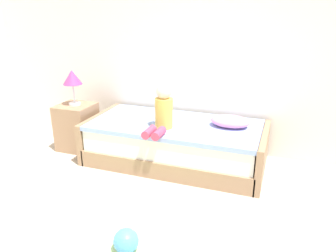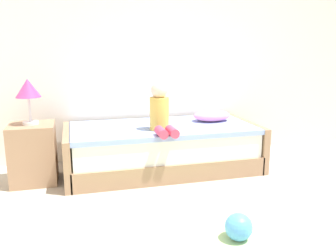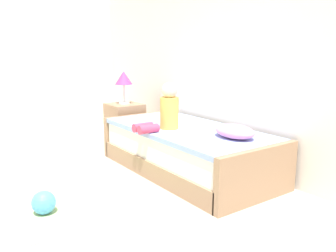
% 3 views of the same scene
% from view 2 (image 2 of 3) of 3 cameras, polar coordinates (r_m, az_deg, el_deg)
% --- Properties ---
extents(wall_rear, '(7.20, 0.10, 2.90)m').
position_cam_2_polar(wall_rear, '(4.59, 4.91, 13.74)').
color(wall_rear, silver).
rests_on(wall_rear, ground).
extents(bed, '(2.11, 1.00, 0.50)m').
position_cam_2_polar(bed, '(3.99, -0.94, -3.52)').
color(bed, '#997556').
rests_on(bed, ground).
extents(nightstand, '(0.44, 0.44, 0.60)m').
position_cam_2_polar(nightstand, '(3.85, -20.73, -4.12)').
color(nightstand, '#997556').
rests_on(nightstand, ground).
extents(table_lamp, '(0.24, 0.24, 0.45)m').
position_cam_2_polar(table_lamp, '(3.72, -21.49, 5.32)').
color(table_lamp, silver).
rests_on(table_lamp, nightstand).
extents(child_figure, '(0.20, 0.51, 0.50)m').
position_cam_2_polar(child_figure, '(3.65, -1.21, 2.38)').
color(child_figure, gold).
rests_on(child_figure, bed).
extents(pillow, '(0.44, 0.30, 0.13)m').
position_cam_2_polar(pillow, '(4.20, 7.05, 1.68)').
color(pillow, '#EA8CC6').
rests_on(pillow, bed).
extents(toy_ball, '(0.20, 0.20, 0.20)m').
position_cam_2_polar(toy_ball, '(2.67, 11.23, -15.54)').
color(toy_ball, '#4C99E5').
rests_on(toy_ball, ground).
extents(area_rug, '(1.60, 1.10, 0.01)m').
position_cam_2_polar(area_rug, '(2.86, 1.73, -15.46)').
color(area_rug, '#B2D189').
rests_on(area_rug, ground).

